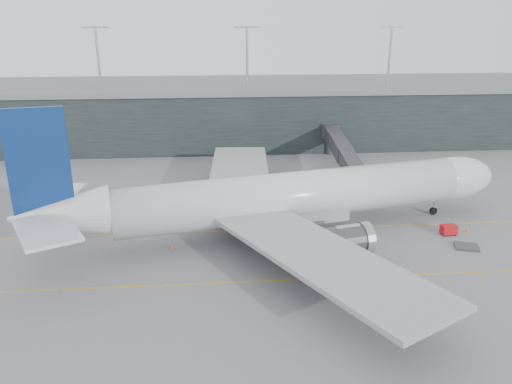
{
  "coord_description": "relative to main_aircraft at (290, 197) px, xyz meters",
  "views": [
    {
      "loc": [
        -3.04,
        -75.1,
        31.21
      ],
      "look_at": [
        2.83,
        -4.0,
        6.27
      ],
      "focal_mm": 35.0,
      "sensor_mm": 36.0,
      "label": 1
    }
  ],
  "objects": [
    {
      "name": "gse_cart",
      "position": [
        24.04,
        -2.59,
        -5.04
      ],
      "size": [
        2.4,
        1.66,
        1.55
      ],
      "rotation": [
        0.0,
        0.0,
        0.09
      ],
      "color": "red",
      "rests_on": "ground"
    },
    {
      "name": "cone_wing_stbd",
      "position": [
        -0.53,
        -14.25,
        -5.53
      ],
      "size": [
        0.47,
        0.47,
        0.75
      ],
      "primitive_type": "cone",
      "color": "#FE450E",
      "rests_on": "ground"
    },
    {
      "name": "taxiline_lead_main",
      "position": [
        -2.86,
        25.56,
        -5.89
      ],
      "size": [
        0.25,
        60.0,
        0.02
      ],
      "primitive_type": "cube",
      "color": "gold",
      "rests_on": "ground"
    },
    {
      "name": "cone_tail",
      "position": [
        -17.64,
        -4.18,
        -5.58
      ],
      "size": [
        0.4,
        0.4,
        0.64
      ],
      "primitive_type": "cone",
      "color": "#D2490B",
      "rests_on": "ground"
    },
    {
      "name": "terminal",
      "position": [
        -7.86,
        63.56,
        1.72
      ],
      "size": [
        240.0,
        36.0,
        29.0
      ],
      "color": "black",
      "rests_on": "ground"
    },
    {
      "name": "ground",
      "position": [
        -7.86,
        5.56,
        -5.9
      ],
      "size": [
        320.0,
        320.0,
        0.0
      ],
      "primitive_type": "plane",
      "color": "slate",
      "rests_on": "ground"
    },
    {
      "name": "main_aircraft",
      "position": [
        0.0,
        0.0,
        0.0
      ],
      "size": [
        74.45,
        68.82,
        21.04
      ],
      "rotation": [
        0.0,
        0.0,
        0.22
      ],
      "color": "silver",
      "rests_on": "ground"
    },
    {
      "name": "taxiline_b",
      "position": [
        -7.86,
        -14.44,
        -5.89
      ],
      "size": [
        160.0,
        0.25,
        0.02
      ],
      "primitive_type": "cube",
      "color": "gold",
      "rests_on": "ground"
    },
    {
      "name": "cone_nose",
      "position": [
        27.36,
        -1.84,
        -5.52
      ],
      "size": [
        0.48,
        0.48,
        0.76
      ],
      "primitive_type": "cone",
      "color": "orange",
      "rests_on": "ground"
    },
    {
      "name": "baggage_dolly",
      "position": [
        24.65,
        -7.23,
        -5.71
      ],
      "size": [
        3.83,
        3.41,
        0.32
      ],
      "primitive_type": "cube",
      "rotation": [
        0.0,
        0.0,
        -0.3
      ],
      "color": "#36353A",
      "rests_on": "ground"
    },
    {
      "name": "taxiline_a",
      "position": [
        -7.86,
        1.56,
        -5.89
      ],
      "size": [
        160.0,
        0.25,
        0.02
      ],
      "primitive_type": "cube",
      "color": "gold",
      "rests_on": "ground"
    },
    {
      "name": "cone_wing_port",
      "position": [
        2.03,
        15.48,
        -5.58
      ],
      "size": [
        0.41,
        0.41,
        0.65
      ],
      "primitive_type": "cone",
      "color": "orange",
      "rests_on": "ground"
    },
    {
      "name": "uld_a",
      "position": [
        -12.27,
        14.44,
        -4.99
      ],
      "size": [
        2.09,
        1.76,
        1.74
      ],
      "rotation": [
        0.0,
        0.0,
        -0.12
      ],
      "color": "#3B3C40",
      "rests_on": "ground"
    },
    {
      "name": "uld_c",
      "position": [
        -8.04,
        16.4,
        -4.86
      ],
      "size": [
        2.36,
        1.98,
        1.99
      ],
      "rotation": [
        0.0,
        0.0,
        0.11
      ],
      "color": "#3B3C40",
      "rests_on": "ground"
    },
    {
      "name": "uld_b",
      "position": [
        -8.86,
        17.93,
        -4.91
      ],
      "size": [
        2.52,
        2.27,
        1.89
      ],
      "rotation": [
        0.0,
        0.0,
        0.35
      ],
      "color": "#3B3C40",
      "rests_on": "ground"
    },
    {
      "name": "jet_bridge",
      "position": [
        14.59,
        31.44,
        -0.4
      ],
      "size": [
        8.38,
        48.33,
        7.36
      ],
      "rotation": [
        0.0,
        0.0,
        -0.1
      ],
      "color": "#2F2F34",
      "rests_on": "ground"
    }
  ]
}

